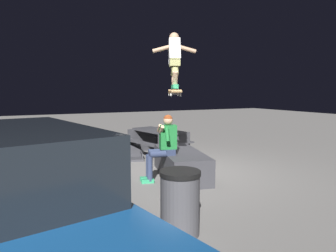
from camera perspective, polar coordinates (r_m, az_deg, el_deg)
ground_plane at (r=7.28m, az=2.54°, el=-8.50°), size 40.00×40.00×0.00m
ledge_box_main at (r=6.93m, az=2.39°, el=-6.90°), size 2.20×1.28×0.56m
person_sitting_on_ledge at (r=6.44m, az=-0.97°, el=-3.28°), size 0.59×0.79×1.39m
skateboard at (r=6.23m, az=1.22°, el=6.21°), size 1.02×0.58×0.13m
skater_airborne at (r=6.32m, az=1.19°, el=12.45°), size 0.63×0.85×1.12m
kicker_ramp at (r=8.89m, az=-7.12°, el=-5.38°), size 1.36×1.04×0.37m
picnic_table_back at (r=9.11m, az=-1.87°, el=-2.25°), size 1.94×1.67×0.75m
trash_bin at (r=4.18m, az=2.22°, el=-13.86°), size 0.54×0.54×0.85m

